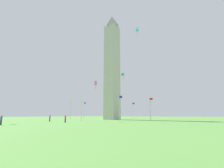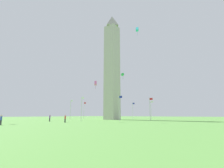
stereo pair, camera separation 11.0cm
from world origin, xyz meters
name	(u,v)px [view 2 (the right image)]	position (x,y,z in m)	size (l,w,h in m)	color
ground_plane	(112,120)	(0.00, 0.00, 0.00)	(260.00, 260.00, 0.00)	#548C3D
obelisk_monument	(112,65)	(0.00, 0.00, 21.10)	(4.64, 4.64, 42.20)	#B7B2A8
flagpole_n	(150,108)	(15.25, 0.00, 3.97)	(1.12, 0.14, 7.19)	silver
flagpole_ne	(151,109)	(10.81, 10.74, 3.97)	(1.12, 0.14, 7.19)	silver
flagpole_e	(133,110)	(0.07, 15.19, 3.97)	(1.12, 0.14, 7.19)	silver
flagpole_se	(108,110)	(-10.67, 10.74, 3.97)	(1.12, 0.14, 7.19)	silver
flagpole_s	(84,110)	(-15.12, 0.00, 3.97)	(1.12, 0.14, 7.19)	silver
flagpole_sw	(71,109)	(-10.67, -10.74, 3.97)	(1.12, 0.14, 7.19)	silver
flagpole_w	(82,107)	(0.07, -15.19, 3.97)	(1.12, 0.14, 7.19)	silver
flagpole_nw	(119,107)	(10.81, -10.74, 3.97)	(1.12, 0.14, 7.19)	silver
person_purple_shirt	(50,118)	(-2.07, -24.22, 0.85)	(0.32, 0.32, 1.72)	#2D2D38
person_blue_shirt	(1,120)	(5.08, -37.93, 0.85)	(0.32, 0.32, 1.71)	#2D2D38
person_red_shirt	(65,119)	(5.77, -25.24, 0.86)	(0.32, 0.32, 1.72)	#2D2D38
kite_green_delta	(123,75)	(14.55, -14.28, 11.97)	(1.45, 1.38, 1.82)	green
kite_cyan_box	(137,29)	(16.64, -9.63, 26.33)	(1.11, 1.43, 2.70)	#33C6D1
kite_pink_box	(96,83)	(8.02, -17.75, 10.03)	(1.14, 1.15, 2.30)	pink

